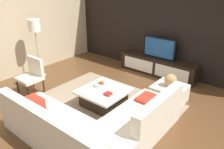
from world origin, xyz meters
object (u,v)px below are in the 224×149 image
book_stack (108,94)px  television (159,48)px  accent_chair_near (32,73)px  decorative_ball (171,80)px  coffee_table (104,97)px  floor_lamp (35,29)px  sectional_couch (95,126)px  fruit_bowl (101,84)px  media_console (158,66)px  ottoman (169,94)px

book_stack → television: bearing=92.9°
television → accent_chair_near: bearing=-123.3°
television → decorative_ball: size_ratio=3.48×
television → coffee_table: television is taller
decorative_ball → book_stack: size_ratio=1.41×
floor_lamp → book_stack: (2.71, -0.17, -0.96)m
sectional_couch → book_stack: sectional_couch is taller
accent_chair_near → fruit_bowl: bearing=29.7°
television → decorative_ball: (0.97, -1.24, -0.27)m
floor_lamp → decorative_ball: size_ratio=5.74×
media_console → sectional_couch: 3.31m
sectional_couch → decorative_ball: (0.44, 2.03, 0.26)m
television → coffee_table: size_ratio=1.01×
media_console → book_stack: (0.12, -2.41, 0.16)m
television → fruit_bowl: (-0.27, -2.20, -0.38)m
fruit_bowl → decorative_ball: size_ratio=0.99×
coffee_table → ottoman: ottoman is taller
ottoman → fruit_bowl: size_ratio=2.50×
media_console → fruit_bowl: fruit_bowl is taller
sectional_couch → fruit_bowl: (-0.80, 1.07, 0.15)m
accent_chair_near → book_stack: accent_chair_near is taller
coffee_table → fruit_bowl: bearing=150.4°
coffee_table → ottoman: bearing=44.9°
television → book_stack: size_ratio=4.92×
fruit_bowl → book_stack: (0.40, -0.22, -0.02)m
sectional_couch → book_stack: bearing=115.4°
accent_chair_near → ottoman: size_ratio=1.24×
ottoman → decorative_ball: (0.00, 0.00, 0.34)m
media_console → decorative_ball: (0.97, -1.24, 0.29)m
coffee_table → accent_chair_near: accent_chair_near is taller
television → coffee_table: bearing=-92.5°
ottoman → book_stack: 1.46m
television → sectional_couch: television is taller
decorative_ball → coffee_table: bearing=-135.1°
television → accent_chair_near: 3.48m
television → book_stack: television is taller
television → sectional_couch: size_ratio=0.40×
coffee_table → book_stack: book_stack is taller
coffee_table → floor_lamp: bearing=178.7°
coffee_table → television: bearing=87.5°
fruit_bowl → television: bearing=82.9°
media_console → television: (0.00, 0.00, 0.56)m
accent_chair_near → ottoman: accent_chair_near is taller
floor_lamp → fruit_bowl: bearing=1.0°
television → ottoman: television is taller
coffee_table → decorative_ball: 1.54m
accent_chair_near → floor_lamp: (-0.68, 0.66, 0.87)m
fruit_bowl → book_stack: bearing=-28.6°
sectional_couch → coffee_table: 1.16m
decorative_ball → ottoman: bearing=0.0°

